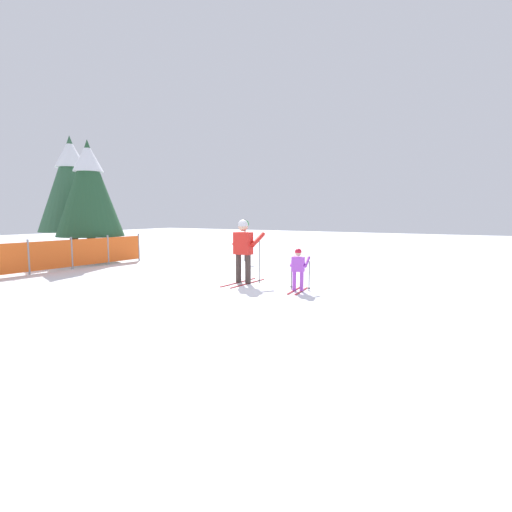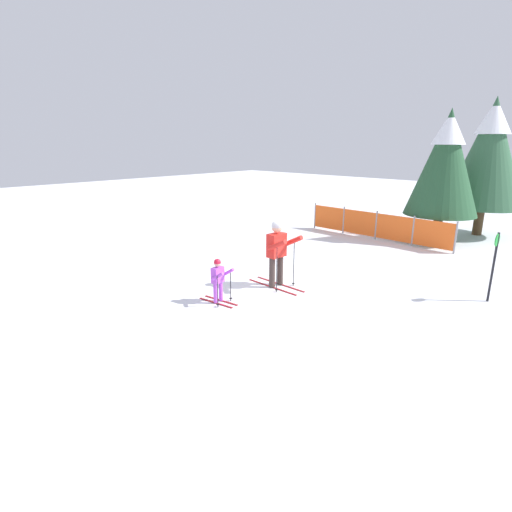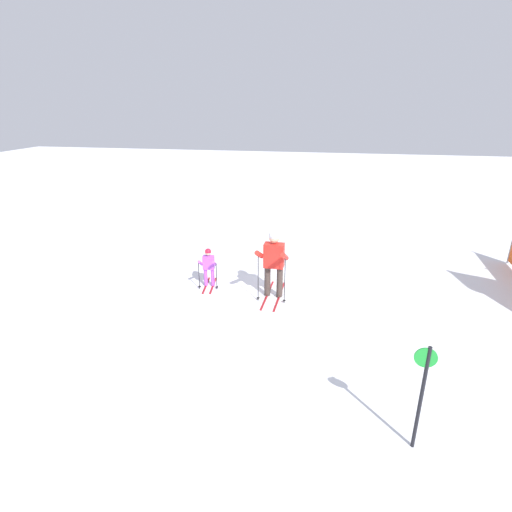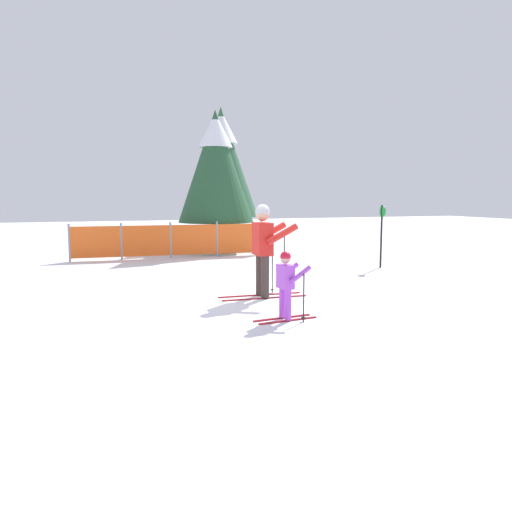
{
  "view_description": "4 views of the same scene",
  "coord_description": "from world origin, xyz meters",
  "views": [
    {
      "loc": [
        -8.67,
        -5.8,
        1.82
      ],
      "look_at": [
        -0.32,
        -0.87,
        0.79
      ],
      "focal_mm": 28.0,
      "sensor_mm": 36.0,
      "label": 1
    },
    {
      "loc": [
        6.13,
        -7.42,
        3.46
      ],
      "look_at": [
        0.09,
        -1.04,
        0.95
      ],
      "focal_mm": 28.0,
      "sensor_mm": 36.0,
      "label": 2
    },
    {
      "loc": [
        8.64,
        0.95,
        4.38
      ],
      "look_at": [
        -0.4,
        -0.77,
        0.83
      ],
      "focal_mm": 28.0,
      "sensor_mm": 36.0,
      "label": 3
    },
    {
      "loc": [
        -2.97,
        -8.56,
        1.79
      ],
      "look_at": [
        -0.32,
        -0.97,
        0.84
      ],
      "focal_mm": 35.0,
      "sensor_mm": 36.0,
      "label": 4
    }
  ],
  "objects": [
    {
      "name": "conifer_far",
      "position": [
        1.96,
        9.46,
        3.12
      ],
      "size": [
        2.72,
        2.72,
        5.05
      ],
      "color": "#4C3823",
      "rests_on": "ground_plane"
    },
    {
      "name": "skier_adult",
      "position": [
        0.08,
        -0.26,
        1.0
      ],
      "size": [
        1.58,
        0.71,
        1.66
      ],
      "rotation": [
        0.0,
        0.0,
        -0.03
      ],
      "color": "maroon",
      "rests_on": "ground_plane"
    },
    {
      "name": "skier_child",
      "position": [
        -0.19,
        -1.95,
        0.59
      ],
      "size": [
        0.97,
        0.51,
        1.01
      ],
      "rotation": [
        0.0,
        0.0,
        0.13
      ],
      "color": "maroon",
      "rests_on": "ground_plane"
    },
    {
      "name": "ground_plane",
      "position": [
        0.0,
        0.0,
        0.0
      ],
      "size": [
        60.0,
        60.0,
        0.0
      ],
      "primitive_type": "plane",
      "color": "white"
    },
    {
      "name": "safety_fence",
      "position": [
        -0.54,
        6.04,
        0.53
      ],
      "size": [
        5.64,
        0.28,
        1.06
      ],
      "rotation": [
        0.0,
        0.0,
        -0.04
      ],
      "color": "gray",
      "rests_on": "ground_plane"
    },
    {
      "name": "conifer_near",
      "position": [
        1.19,
        7.32,
        2.83
      ],
      "size": [
        2.46,
        2.46,
        4.57
      ],
      "color": "#4C3823",
      "rests_on": "ground_plane"
    },
    {
      "name": "trail_marker",
      "position": [
        4.17,
        2.26,
        0.97
      ],
      "size": [
        0.05,
        0.28,
        1.59
      ],
      "color": "black",
      "rests_on": "ground_plane"
    }
  ]
}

